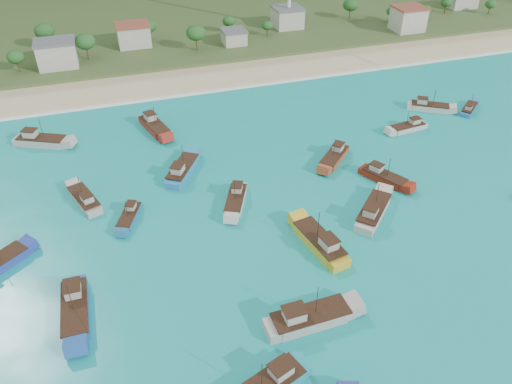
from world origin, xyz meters
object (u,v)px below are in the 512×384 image
object	(u,v)px
boat_18	(155,127)
boat_28	(85,200)
boat_11	(429,107)
boat_19	(469,109)
boat_15	(76,309)
boat_17	(41,141)
boat_24	(383,177)
boat_26	(408,128)
boat_6	(373,212)
boat_2	(309,319)
boat_8	(320,243)
boat_27	(182,170)
boat_4	(334,157)
boat_20	(236,200)
boat_5	(130,217)

from	to	relation	value
boat_18	boat_28	bearing A→B (deg)	40.02
boat_11	boat_19	size ratio (longest dim) A/B	1.32
boat_15	boat_17	xyz separation A→B (m)	(-5.92, 52.49, -0.04)
boat_11	boat_24	xyz separation A→B (m)	(-26.48, -24.05, -0.01)
boat_26	boat_17	bearing A→B (deg)	70.10
boat_6	boat_18	world-z (taller)	boat_6
boat_2	boat_8	xyz separation A→B (m)	(8.02, 14.23, -0.03)
boat_8	boat_19	world-z (taller)	boat_8
boat_26	boat_28	xyz separation A→B (m)	(-73.29, -5.96, 0.09)
boat_27	boat_18	bearing A→B (deg)	129.69
boat_8	boat_15	world-z (taller)	boat_8
boat_19	boat_26	size ratio (longest dim) A/B	0.81
boat_6	boat_24	distance (m)	12.13
boat_4	boat_6	distance (m)	19.36
boat_8	boat_4	bearing A→B (deg)	49.72
boat_20	boat_4	bearing A→B (deg)	-136.85
boat_15	boat_27	distance (m)	38.07
boat_8	boat_20	world-z (taller)	boat_8
boat_8	boat_15	xyz separation A→B (m)	(-39.56, -2.23, -0.02)
boat_15	boat_19	distance (m)	102.27
boat_19	boat_26	xyz separation A→B (m)	(-19.73, -3.75, 0.13)
boat_19	boat_24	bearing A→B (deg)	-99.57
boat_20	boat_28	size ratio (longest dim) A/B	0.98
boat_28	boat_18	bearing A→B (deg)	35.51
boat_19	boat_8	bearing A→B (deg)	-97.38
boat_20	boat_26	distance (m)	48.50
boat_6	boat_17	xyz separation A→B (m)	(-58.13, 45.42, -0.02)
boat_11	boat_15	xyz separation A→B (m)	(-86.20, -40.65, 0.21)
boat_6	boat_20	size ratio (longest dim) A/B	1.06
boat_4	boat_20	distance (m)	25.37
boat_6	boat_17	size ratio (longest dim) A/B	0.91
boat_2	boat_17	size ratio (longest dim) A/B	1.06
boat_6	boat_26	xyz separation A→B (m)	(23.45, 26.09, -0.28)
boat_17	boat_4	bearing A→B (deg)	92.11
boat_17	boat_19	world-z (taller)	boat_17
boat_11	boat_18	world-z (taller)	boat_18
boat_17	boat_19	size ratio (longest dim) A/B	1.56
boat_20	boat_27	world-z (taller)	boat_27
boat_19	boat_15	bearing A→B (deg)	-108.08
boat_2	boat_11	size ratio (longest dim) A/B	1.25
boat_6	boat_18	distance (m)	55.25
boat_6	boat_17	bearing A→B (deg)	-172.40
boat_5	boat_18	size ratio (longest dim) A/B	0.70
boat_27	boat_28	world-z (taller)	boat_27
boat_17	boat_19	xyz separation A→B (m)	(101.30, -15.59, -0.40)
boat_18	boat_24	xyz separation A→B (m)	(40.56, -34.75, -0.16)
boat_4	boat_5	bearing A→B (deg)	55.01
boat_20	boat_28	bearing A→B (deg)	6.75
boat_8	boat_24	distance (m)	24.75
boat_2	boat_20	bearing A→B (deg)	-177.72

